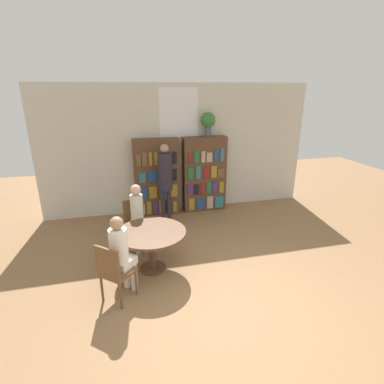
% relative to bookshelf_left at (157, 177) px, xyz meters
% --- Properties ---
extents(ground_plane, '(16.00, 16.00, 0.00)m').
position_rel_bookshelf_left_xyz_m(ground_plane, '(0.58, -3.77, -0.90)').
color(ground_plane, olive).
extents(wall_back, '(6.40, 0.07, 3.00)m').
position_rel_bookshelf_left_xyz_m(wall_back, '(0.58, 0.19, 0.61)').
color(wall_back, beige).
rests_on(wall_back, ground_plane).
extents(bookshelf_left, '(1.04, 0.34, 1.81)m').
position_rel_bookshelf_left_xyz_m(bookshelf_left, '(0.00, 0.00, 0.00)').
color(bookshelf_left, brown).
rests_on(bookshelf_left, ground_plane).
extents(bookshelf_right, '(1.04, 0.34, 1.81)m').
position_rel_bookshelf_left_xyz_m(bookshelf_right, '(1.16, 0.00, -0.00)').
color(bookshelf_right, brown).
rests_on(bookshelf_right, ground_plane).
extents(flower_vase, '(0.34, 0.34, 0.55)m').
position_rel_bookshelf_left_xyz_m(flower_vase, '(1.23, 0.01, 1.26)').
color(flower_vase, '#475166').
rests_on(flower_vase, bookshelf_right).
extents(reading_table, '(1.14, 1.14, 0.70)m').
position_rel_bookshelf_left_xyz_m(reading_table, '(-0.41, -2.34, -0.32)').
color(reading_table, brown).
rests_on(reading_table, ground_plane).
extents(chair_near_camera, '(0.56, 0.56, 0.91)m').
position_rel_bookshelf_left_xyz_m(chair_near_camera, '(-1.01, -3.02, -0.39)').
color(chair_near_camera, brown).
rests_on(chair_near_camera, ground_plane).
extents(chair_left_side, '(0.48, 0.48, 0.91)m').
position_rel_bookshelf_left_xyz_m(chair_left_side, '(-0.61, -1.46, -0.39)').
color(chair_left_side, brown).
rests_on(chair_left_side, ground_plane).
extents(seated_reader_left, '(0.30, 0.37, 1.27)m').
position_rel_bookshelf_left_xyz_m(seated_reader_left, '(-0.57, -1.64, -0.18)').
color(seated_reader_left, beige).
rests_on(seated_reader_left, ground_plane).
extents(seated_reader_right, '(0.40, 0.41, 1.26)m').
position_rel_bookshelf_left_xyz_m(seated_reader_right, '(-0.89, -2.89, -0.18)').
color(seated_reader_right, silver).
rests_on(seated_reader_right, ground_plane).
extents(librarian_standing, '(0.31, 0.58, 1.77)m').
position_rel_bookshelf_left_xyz_m(librarian_standing, '(0.13, -0.50, 0.19)').
color(librarian_standing, '#28232D').
rests_on(librarian_standing, ground_plane).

